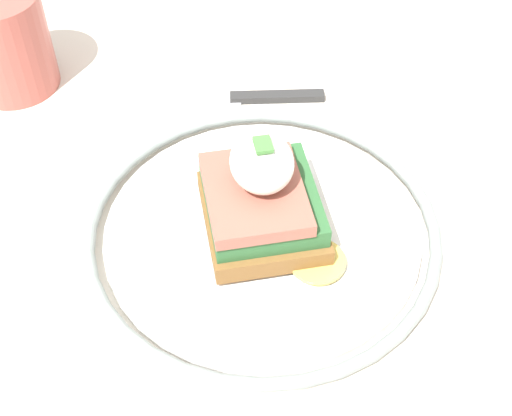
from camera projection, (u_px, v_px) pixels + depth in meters
name	position (u px, v px, depth m)	size (l,w,h in m)	color
dining_table	(268.00, 347.00, 0.62)	(1.04, 0.80, 0.73)	beige
plate	(256.00, 232.00, 0.55)	(0.28, 0.28, 0.02)	white
sandwich	(259.00, 198.00, 0.52)	(0.11, 0.10, 0.08)	brown
knife	(238.00, 99.00, 0.67)	(0.04, 0.19, 0.01)	#2D2D2D
cup	(4.00, 41.00, 0.65)	(0.08, 0.08, 0.09)	#AD5147
napkin	(398.00, 22.00, 0.75)	(0.15, 0.14, 0.01)	silver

